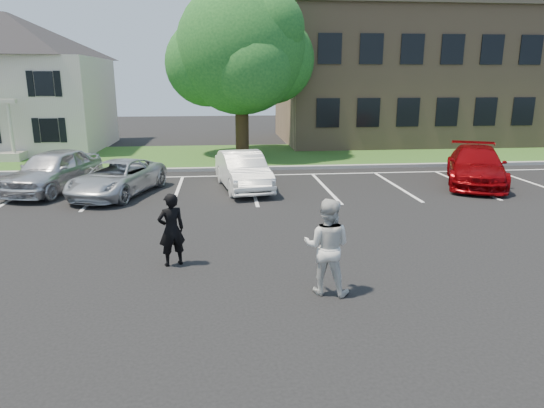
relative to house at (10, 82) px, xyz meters
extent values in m
plane|color=black|center=(13.00, -19.97, -3.83)|extent=(90.00, 90.00, 0.00)
cube|color=gray|center=(13.00, -7.97, -3.75)|extent=(40.00, 0.30, 0.15)
cube|color=#27501B|center=(13.00, -3.97, -3.79)|extent=(44.00, 8.00, 0.08)
cube|color=white|center=(4.60, -11.97, -3.82)|extent=(0.12, 5.20, 0.01)
cube|color=white|center=(7.40, -11.97, -3.82)|extent=(0.12, 5.20, 0.01)
cube|color=white|center=(10.20, -11.97, -3.82)|extent=(0.12, 5.20, 0.01)
cube|color=white|center=(13.00, -11.97, -3.82)|extent=(0.12, 5.20, 0.01)
cube|color=white|center=(15.80, -11.97, -3.82)|extent=(0.12, 5.20, 0.01)
cube|color=white|center=(18.60, -11.97, -3.82)|extent=(0.12, 5.20, 0.01)
cube|color=white|center=(21.40, -11.97, -3.82)|extent=(0.12, 5.20, 0.01)
cube|color=white|center=(24.20, -11.97, -3.82)|extent=(0.12, 5.20, 0.01)
cube|color=white|center=(14.40, -9.27, -3.82)|extent=(34.00, 0.12, 0.01)
cube|color=beige|center=(0.00, 0.03, -1.23)|extent=(10.00, 8.00, 5.20)
pyramid|color=black|center=(0.00, 0.03, 2.57)|extent=(10.30, 8.24, 2.40)
cylinder|color=beige|center=(1.70, -4.87, -2.48)|extent=(0.18, 0.18, 2.70)
cube|color=#907456|center=(27.00, 2.03, 0.17)|extent=(22.00, 10.00, 8.00)
cube|color=#4D4437|center=(27.00, 2.03, 4.32)|extent=(22.40, 10.40, 0.30)
cube|color=black|center=(17.80, -3.00, -1.63)|extent=(1.30, 0.06, 1.60)
cube|color=black|center=(17.80, -3.00, 1.77)|extent=(1.30, 0.06, 1.60)
cube|color=black|center=(20.10, -3.00, -1.63)|extent=(1.30, 0.06, 1.60)
cube|color=black|center=(20.10, -3.00, 1.77)|extent=(1.30, 0.06, 1.60)
cube|color=black|center=(22.40, -3.00, -1.63)|extent=(1.30, 0.06, 1.60)
cube|color=black|center=(22.40, -3.00, 1.77)|extent=(1.30, 0.06, 1.60)
cube|color=black|center=(24.70, -3.00, -1.63)|extent=(1.30, 0.06, 1.60)
cube|color=black|center=(24.70, -3.00, 1.77)|extent=(1.30, 0.06, 1.60)
cube|color=black|center=(27.00, -3.00, -1.63)|extent=(1.30, 0.06, 1.60)
cube|color=black|center=(27.00, -3.00, 1.77)|extent=(1.30, 0.06, 1.60)
cube|color=black|center=(29.30, -3.00, -1.63)|extent=(1.30, 0.06, 1.60)
cube|color=black|center=(29.30, -3.00, 1.77)|extent=(1.30, 0.06, 1.60)
cylinder|color=black|center=(12.99, -3.93, -2.23)|extent=(0.70, 0.70, 3.20)
sphere|color=#184B1D|center=(12.99, -3.93, 1.67)|extent=(6.60, 6.60, 6.60)
sphere|color=#184B1D|center=(14.59, -3.23, 1.17)|extent=(4.60, 4.60, 4.60)
sphere|color=#184B1D|center=(11.29, -3.53, 0.97)|extent=(4.40, 4.40, 4.40)
sphere|color=#184B1D|center=(13.39, -5.43, 0.77)|extent=(4.00, 4.00, 4.00)
sphere|color=#184B1D|center=(12.39, -2.33, 1.97)|extent=(4.20, 4.20, 4.20)
sphere|color=#184B1D|center=(14.19, -4.83, 2.57)|extent=(3.80, 3.80, 3.80)
imported|color=black|center=(10.72, -19.37, -3.00)|extent=(0.71, 0.60, 1.66)
imported|color=silver|center=(13.83, -21.15, -2.88)|extent=(1.12, 1.01, 1.90)
imported|color=silver|center=(5.67, -11.43, -3.05)|extent=(3.02, 4.89, 1.55)
imported|color=#BABDC2|center=(8.13, -12.32, -3.22)|extent=(3.35, 4.84, 1.23)
imported|color=white|center=(12.65, -11.82, -3.13)|extent=(2.14, 4.43, 1.40)
imported|color=#7F0307|center=(21.80, -11.95, -3.10)|extent=(3.93, 5.45, 1.47)
camera|label=1|loc=(11.86, -29.77, 0.25)|focal=32.00mm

